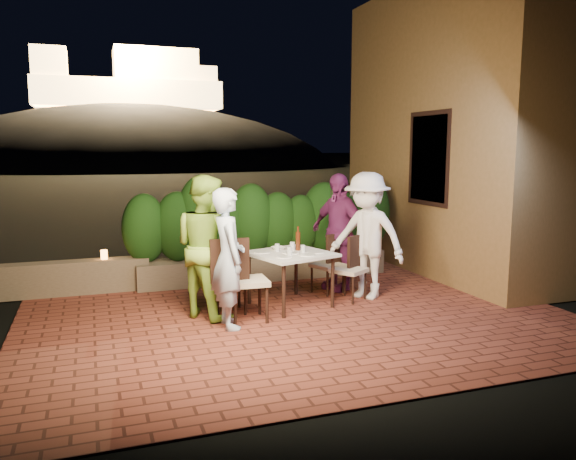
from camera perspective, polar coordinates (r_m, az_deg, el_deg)
name	(u,v)px	position (r m, az deg, el deg)	size (l,w,h in m)	color
ground	(302,320)	(7.31, 1.45, -9.14)	(400.00, 400.00, 0.00)	black
terrace_floor	(289,314)	(7.78, 0.13, -8.48)	(7.00, 6.00, 0.15)	brown
building_wall	(453,129)	(10.47, 16.43, 9.80)	(1.60, 5.00, 5.00)	olive
window_pane	(430,159)	(9.61, 14.24, 7.05)	(0.08, 1.00, 1.40)	black
window_frame	(430,159)	(9.61, 14.19, 7.05)	(0.06, 1.15, 1.55)	black
planter	(265,267)	(9.42, -2.38, -3.76)	(4.20, 0.55, 0.40)	brown
hedge	(264,222)	(9.30, -2.41, 0.77)	(4.00, 0.70, 1.10)	#15390F
parapet	(73,278)	(9.03, -20.96, -4.53)	(2.20, 0.30, 0.50)	brown
hill	(133,202)	(66.95, -15.45, 2.80)	(52.00, 40.00, 22.00)	black
fortress	(128,72)	(67.18, -15.95, 15.20)	(26.00, 8.00, 8.00)	#FFCC7A
dining_table	(290,279)	(7.79, 0.24, -5.02)	(1.00, 1.00, 0.75)	white
plate_nw	(284,257)	(7.38, -0.39, -2.75)	(0.22, 0.22, 0.01)	white
plate_sw	(262,252)	(7.73, -2.70, -2.24)	(0.24, 0.24, 0.01)	white
plate_ne	(316,252)	(7.73, 2.85, -2.25)	(0.24, 0.24, 0.01)	white
plate_se	(297,248)	(8.06, 0.89, -1.81)	(0.22, 0.22, 0.01)	white
plate_centre	(291,253)	(7.67, 0.29, -2.32)	(0.24, 0.24, 0.01)	white
plate_front	(307,255)	(7.53, 1.97, -2.53)	(0.24, 0.24, 0.01)	white
glass_nw	(290,251)	(7.51, 0.16, -2.15)	(0.07, 0.07, 0.12)	silver
glass_sw	(277,248)	(7.78, -1.11, -1.80)	(0.06, 0.06, 0.11)	silver
glass_ne	(303,249)	(7.73, 1.55, -1.91)	(0.06, 0.06, 0.10)	silver
glass_se	(292,246)	(7.87, 0.44, -1.65)	(0.07, 0.07, 0.12)	silver
beer_bottle	(298,238)	(7.86, 1.02, -0.86)	(0.07, 0.07, 0.34)	#481D0C
bowl	(278,248)	(7.92, -1.00, -1.86)	(0.19, 0.19, 0.05)	white
chair_left_front	(248,279)	(7.13, -4.13, -5.02)	(0.49, 0.49, 1.06)	black
chair_left_back	(228,277)	(7.49, -6.08, -4.78)	(0.45, 0.45, 0.96)	black
chair_right_front	(349,269)	(8.11, 6.22, -3.93)	(0.43, 0.43, 0.92)	black
chair_right_back	(328,264)	(8.48, 4.05, -3.46)	(0.41, 0.41, 0.89)	black
diner_blue	(228,258)	(6.83, -6.08, -2.87)	(0.62, 0.41, 1.71)	silver
diner_green	(206,246)	(7.29, -8.36, -1.66)	(0.90, 0.70, 1.84)	#8FC03C
diner_white	(367,236)	(8.19, 8.02, -0.58)	(1.19, 0.68, 1.83)	white
diner_purple	(338,232)	(8.65, 5.11, -0.18)	(1.05, 0.44, 1.80)	#79286B
parapet_lamp	(104,255)	(8.96, -18.18, -2.40)	(0.10, 0.10, 0.14)	orange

